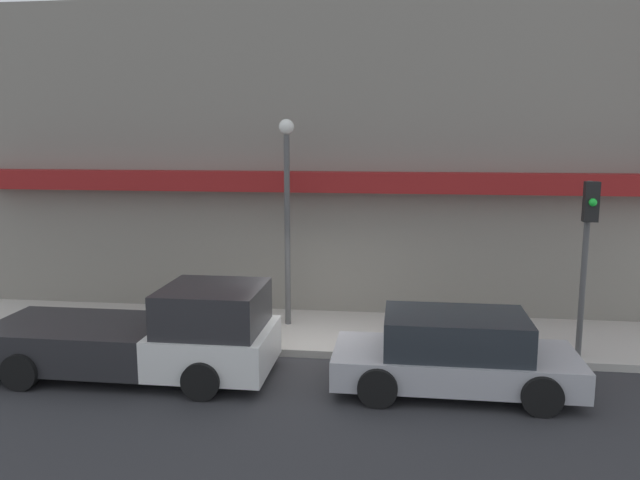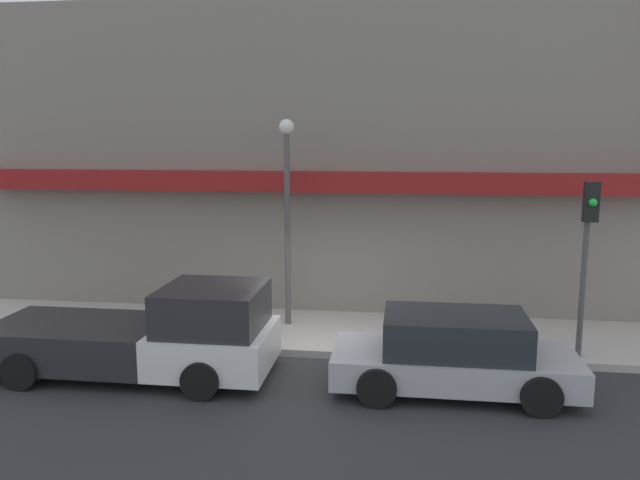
# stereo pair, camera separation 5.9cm
# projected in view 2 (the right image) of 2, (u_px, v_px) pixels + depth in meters

# --- Properties ---
(ground_plane) EXTENTS (80.00, 80.00, 0.00)m
(ground_plane) POSITION_uv_depth(u_px,v_px,m) (310.00, 358.00, 13.37)
(ground_plane) COLOR #2D2D30
(sidewalk) EXTENTS (36.00, 3.14, 0.17)m
(sidewalk) POSITION_uv_depth(u_px,v_px,m) (320.00, 332.00, 14.89)
(sidewalk) COLOR #B7B2A8
(sidewalk) RESTS_ON ground
(building) EXTENTS (19.80, 3.80, 10.95)m
(building) POSITION_uv_depth(u_px,v_px,m) (335.00, 159.00, 17.20)
(building) COLOR gray
(building) RESTS_ON ground
(pickup_truck) EXTENTS (5.64, 2.30, 1.84)m
(pickup_truck) POSITION_uv_depth(u_px,v_px,m) (151.00, 336.00, 12.33)
(pickup_truck) COLOR white
(pickup_truck) RESTS_ON ground
(parked_car) EXTENTS (4.48, 2.08, 1.47)m
(parked_car) POSITION_uv_depth(u_px,v_px,m) (454.00, 354.00, 11.57)
(parked_car) COLOR #ADADB2
(parked_car) RESTS_ON ground
(fire_hydrant) EXTENTS (0.18, 0.18, 0.71)m
(fire_hydrant) POSITION_uv_depth(u_px,v_px,m) (194.00, 319.00, 14.44)
(fire_hydrant) COLOR yellow
(fire_hydrant) RESTS_ON sidewalk
(street_lamp) EXTENTS (0.36, 0.36, 4.93)m
(street_lamp) POSITION_uv_depth(u_px,v_px,m) (287.00, 196.00, 14.76)
(street_lamp) COLOR #4C4C4C
(street_lamp) RESTS_ON sidewalk
(traffic_light) EXTENTS (0.28, 0.42, 3.65)m
(traffic_light) POSITION_uv_depth(u_px,v_px,m) (587.00, 238.00, 12.51)
(traffic_light) COLOR #4C4C4C
(traffic_light) RESTS_ON sidewalk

